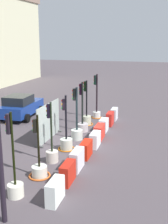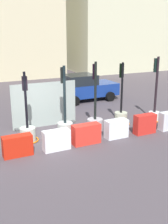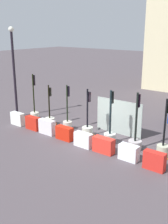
{
  "view_description": "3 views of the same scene",
  "coord_description": "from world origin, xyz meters",
  "px_view_note": "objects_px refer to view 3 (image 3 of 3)",
  "views": [
    {
      "loc": [
        -14.03,
        -4.54,
        5.62
      ],
      "look_at": [
        1.5,
        -0.0,
        1.49
      ],
      "focal_mm": 46.18,
      "sensor_mm": 36.0,
      "label": 1
    },
    {
      "loc": [
        -3.18,
        -10.5,
        4.46
      ],
      "look_at": [
        1.62,
        -0.14,
        1.07
      ],
      "focal_mm": 45.02,
      "sensor_mm": 36.0,
      "label": 2
    },
    {
      "loc": [
        8.76,
        -11.85,
        6.19
      ],
      "look_at": [
        -1.1,
        0.45,
        1.39
      ],
      "focal_mm": 44.37,
      "sensor_mm": 36.0,
      "label": 3
    }
  ],
  "objects_px": {
    "traffic_light_4": "(110,133)",
    "construction_barrier_7": "(154,161)",
    "traffic_light_1": "(50,119)",
    "traffic_light_6": "(163,147)",
    "construction_barrier_3": "(64,133)",
    "traffic_light_2": "(68,121)",
    "street_lamp_post": "(14,66)",
    "construction_barrier_0": "(18,119)",
    "construction_barrier_4": "(83,140)",
    "construction_barrier_2": "(47,127)",
    "traffic_light_3": "(87,128)",
    "construction_barrier_5": "(104,145)",
    "construction_barrier_6": "(129,153)",
    "traffic_light_5": "(135,140)",
    "traffic_light_0": "(35,111)",
    "construction_barrier_1": "(33,123)"
  },
  "relations": [
    {
      "from": "construction_barrier_7",
      "to": "street_lamp_post",
      "type": "bearing_deg",
      "value": 174.23
    },
    {
      "from": "traffic_light_1",
      "to": "traffic_light_2",
      "type": "height_order",
      "value": "traffic_light_2"
    },
    {
      "from": "construction_barrier_0",
      "to": "traffic_light_0",
      "type": "bearing_deg",
      "value": 92.03
    },
    {
      "from": "traffic_light_3",
      "to": "construction_barrier_1",
      "type": "height_order",
      "value": "traffic_light_3"
    },
    {
      "from": "traffic_light_6",
      "to": "street_lamp_post",
      "type": "xyz_separation_m",
      "value": [
        -10.97,
        -0.42,
        3.15
      ]
    },
    {
      "from": "traffic_light_0",
      "to": "traffic_light_1",
      "type": "xyz_separation_m",
      "value": [
        1.69,
        -0.17,
        -0.24
      ]
    },
    {
      "from": "construction_barrier_3",
      "to": "construction_barrier_7",
      "type": "distance_m",
      "value": 5.58
    },
    {
      "from": "construction_barrier_0",
      "to": "construction_barrier_1",
      "type": "xyz_separation_m",
      "value": [
        1.46,
        0.05,
        0.0
      ]
    },
    {
      "from": "traffic_light_2",
      "to": "traffic_light_4",
      "type": "height_order",
      "value": "traffic_light_4"
    },
    {
      "from": "construction_barrier_4",
      "to": "traffic_light_6",
      "type": "bearing_deg",
      "value": 22.11
    },
    {
      "from": "construction_barrier_0",
      "to": "street_lamp_post",
      "type": "relative_size",
      "value": 0.16
    },
    {
      "from": "traffic_light_1",
      "to": "traffic_light_6",
      "type": "height_order",
      "value": "traffic_light_6"
    },
    {
      "from": "traffic_light_2",
      "to": "traffic_light_4",
      "type": "xyz_separation_m",
      "value": [
        3.32,
        -0.16,
        0.04
      ]
    },
    {
      "from": "traffic_light_1",
      "to": "traffic_light_2",
      "type": "distance_m",
      "value": 1.55
    },
    {
      "from": "traffic_light_1",
      "to": "street_lamp_post",
      "type": "relative_size",
      "value": 0.43
    },
    {
      "from": "traffic_light_4",
      "to": "traffic_light_5",
      "type": "relative_size",
      "value": 0.97
    },
    {
      "from": "traffic_light_5",
      "to": "traffic_light_6",
      "type": "distance_m",
      "value": 1.49
    },
    {
      "from": "traffic_light_4",
      "to": "construction_barrier_7",
      "type": "bearing_deg",
      "value": -21.42
    },
    {
      "from": "traffic_light_6",
      "to": "construction_barrier_6",
      "type": "height_order",
      "value": "traffic_light_6"
    },
    {
      "from": "traffic_light_4",
      "to": "construction_barrier_4",
      "type": "bearing_deg",
      "value": -123.42
    },
    {
      "from": "traffic_light_3",
      "to": "construction_barrier_5",
      "type": "distance_m",
      "value": 2.43
    },
    {
      "from": "traffic_light_0",
      "to": "traffic_light_4",
      "type": "bearing_deg",
      "value": -2.37
    },
    {
      "from": "traffic_light_5",
      "to": "construction_barrier_2",
      "type": "relative_size",
      "value": 2.78
    },
    {
      "from": "traffic_light_3",
      "to": "construction_barrier_3",
      "type": "height_order",
      "value": "traffic_light_3"
    },
    {
      "from": "traffic_light_3",
      "to": "construction_barrier_3",
      "type": "xyz_separation_m",
      "value": [
        -0.69,
        -1.26,
        -0.08
      ]
    },
    {
      "from": "construction_barrier_2",
      "to": "construction_barrier_4",
      "type": "height_order",
      "value": "construction_barrier_2"
    },
    {
      "from": "construction_barrier_4",
      "to": "construction_barrier_2",
      "type": "bearing_deg",
      "value": 178.28
    },
    {
      "from": "traffic_light_4",
      "to": "construction_barrier_3",
      "type": "height_order",
      "value": "traffic_light_4"
    },
    {
      "from": "traffic_light_0",
      "to": "construction_barrier_7",
      "type": "distance_m",
      "value": 9.93
    },
    {
      "from": "traffic_light_1",
      "to": "traffic_light_6",
      "type": "xyz_separation_m",
      "value": [
        7.85,
        0.17,
        0.15
      ]
    },
    {
      "from": "construction_barrier_6",
      "to": "traffic_light_3",
      "type": "bearing_deg",
      "value": 160.84
    },
    {
      "from": "construction_barrier_3",
      "to": "traffic_light_3",
      "type": "bearing_deg",
      "value": 61.43
    },
    {
      "from": "construction_barrier_1",
      "to": "construction_barrier_3",
      "type": "distance_m",
      "value": 2.71
    },
    {
      "from": "traffic_light_4",
      "to": "construction_barrier_3",
      "type": "xyz_separation_m",
      "value": [
        -2.32,
        -1.21,
        -0.21
      ]
    },
    {
      "from": "traffic_light_2",
      "to": "street_lamp_post",
      "type": "relative_size",
      "value": 0.46
    },
    {
      "from": "traffic_light_3",
      "to": "traffic_light_4",
      "type": "height_order",
      "value": "traffic_light_4"
    },
    {
      "from": "construction_barrier_5",
      "to": "construction_barrier_4",
      "type": "bearing_deg",
      "value": -176.97
    },
    {
      "from": "construction_barrier_4",
      "to": "construction_barrier_6",
      "type": "height_order",
      "value": "same"
    },
    {
      "from": "traffic_light_0",
      "to": "street_lamp_post",
      "type": "relative_size",
      "value": 0.51
    },
    {
      "from": "traffic_light_6",
      "to": "construction_barrier_2",
      "type": "height_order",
      "value": "traffic_light_6"
    },
    {
      "from": "traffic_light_2",
      "to": "construction_barrier_0",
      "type": "relative_size",
      "value": 2.8
    },
    {
      "from": "traffic_light_1",
      "to": "traffic_light_5",
      "type": "xyz_separation_m",
      "value": [
        6.37,
        0.02,
        0.17
      ]
    },
    {
      "from": "traffic_light_2",
      "to": "construction_barrier_2",
      "type": "relative_size",
      "value": 2.57
    },
    {
      "from": "construction_barrier_1",
      "to": "construction_barrier_5",
      "type": "height_order",
      "value": "construction_barrier_1"
    },
    {
      "from": "traffic_light_1",
      "to": "traffic_light_5",
      "type": "height_order",
      "value": "traffic_light_5"
    },
    {
      "from": "construction_barrier_2",
      "to": "traffic_light_0",
      "type": "bearing_deg",
      "value": 152.03
    },
    {
      "from": "traffic_light_1",
      "to": "traffic_light_4",
      "type": "distance_m",
      "value": 4.86
    },
    {
      "from": "traffic_light_6",
      "to": "construction_barrier_3",
      "type": "relative_size",
      "value": 2.78
    },
    {
      "from": "traffic_light_0",
      "to": "construction_barrier_0",
      "type": "distance_m",
      "value": 1.55
    },
    {
      "from": "traffic_light_2",
      "to": "construction_barrier_7",
      "type": "distance_m",
      "value": 6.74
    }
  ]
}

